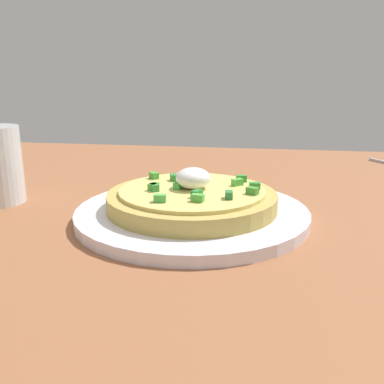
% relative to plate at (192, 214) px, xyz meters
% --- Properties ---
extents(dining_table, '(1.20, 0.88, 0.03)m').
position_rel_plate_xyz_m(dining_table, '(-0.05, 0.06, -0.02)').
color(dining_table, '#935A39').
rests_on(dining_table, ground).
extents(plate, '(0.27, 0.27, 0.01)m').
position_rel_plate_xyz_m(plate, '(0.00, 0.00, 0.00)').
color(plate, white).
rests_on(plate, dining_table).
extents(pizza, '(0.20, 0.20, 0.05)m').
position_rel_plate_xyz_m(pizza, '(0.00, 0.00, 0.02)').
color(pizza, tan).
rests_on(pizza, plate).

